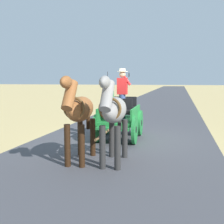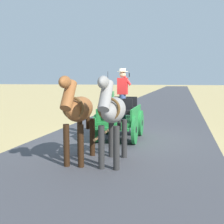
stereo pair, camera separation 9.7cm
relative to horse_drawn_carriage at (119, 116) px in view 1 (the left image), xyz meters
name	(u,v)px [view 1 (the left image)]	position (x,y,z in m)	size (l,w,h in m)	color
ground_plane	(126,138)	(-0.20, -0.15, -0.82)	(200.00, 200.00, 0.00)	tan
road_surface	(126,138)	(-0.20, -0.15, -0.81)	(6.23, 160.00, 0.01)	#424247
horse_drawn_carriage	(119,116)	(0.00, 0.00, 0.00)	(1.44, 4.51, 2.50)	#1E7233
horse_near_side	(114,112)	(-0.49, 3.02, 0.51)	(0.61, 2.13, 2.21)	gray
horse_off_side	(79,111)	(0.40, 3.04, 0.51)	(0.64, 2.13, 2.21)	brown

